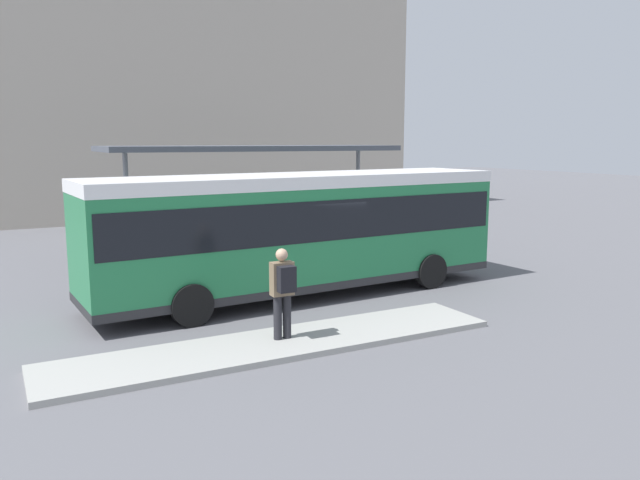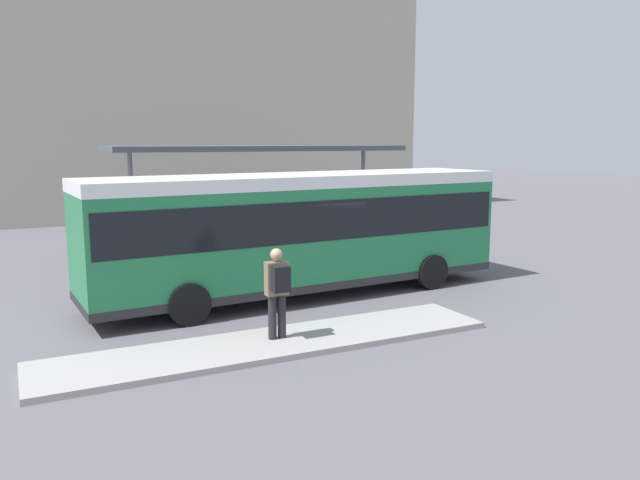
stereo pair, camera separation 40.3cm
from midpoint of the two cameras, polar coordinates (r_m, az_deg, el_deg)
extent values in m
plane|color=#5B5B60|center=(16.42, -1.02, -5.05)|extent=(120.00, 120.00, 0.00)
cube|color=#9E9E99|center=(12.43, -3.28, -9.44)|extent=(9.08, 1.80, 0.12)
cube|color=#237A47|center=(16.08, -1.04, 1.03)|extent=(11.13, 3.06, 2.81)
cube|color=white|center=(15.96, -1.05, 5.50)|extent=(11.16, 3.08, 0.30)
cube|color=black|center=(16.04, -1.04, 2.23)|extent=(10.92, 3.08, 0.98)
cube|color=black|center=(19.29, 13.38, 3.13)|extent=(0.21, 2.22, 1.08)
cube|color=#28282B|center=(16.32, -1.02, -3.51)|extent=(11.14, 3.07, 0.20)
cylinder|color=black|center=(19.08, 6.28, -1.65)|extent=(0.97, 0.34, 0.95)
cylinder|color=black|center=(17.31, 10.82, -2.86)|extent=(0.97, 0.34, 0.95)
cylinder|color=black|center=(16.08, -13.79, -3.87)|extent=(0.97, 0.34, 0.95)
cylinder|color=black|center=(13.93, -11.09, -5.77)|extent=(0.97, 0.34, 0.95)
cylinder|color=#232328|center=(12.39, -3.45, -7.06)|extent=(0.17, 0.17, 0.89)
cylinder|color=#232328|center=(12.47, -2.59, -6.96)|extent=(0.17, 0.17, 0.89)
cube|color=#7A664C|center=(12.24, -3.05, -3.52)|extent=(0.45, 0.25, 0.66)
cube|color=black|center=(12.03, -2.63, -3.58)|extent=(0.34, 0.22, 0.50)
sphere|color=tan|center=(12.14, -3.07, -1.33)|extent=(0.24, 0.24, 0.24)
torus|color=black|center=(25.10, 10.97, 0.58)|extent=(0.15, 0.76, 0.76)
torus|color=black|center=(24.40, 12.71, 0.28)|extent=(0.15, 0.76, 0.76)
cylinder|color=#287F3D|center=(24.71, 11.85, 1.00)|extent=(0.15, 0.80, 0.04)
cylinder|color=#287F3D|center=(24.59, 12.16, 0.81)|extent=(0.04, 0.04, 0.37)
cube|color=black|center=(24.57, 12.17, 1.24)|extent=(0.10, 0.19, 0.04)
cylinder|color=#287F3D|center=(24.98, 11.17, 1.31)|extent=(0.48, 0.10, 0.03)
torus|color=black|center=(24.97, 10.87, 0.42)|extent=(0.05, 0.66, 0.66)
torus|color=black|center=(25.67, 9.67, 0.69)|extent=(0.05, 0.66, 0.66)
cylinder|color=orange|center=(25.29, 10.28, 1.04)|extent=(0.04, 0.69, 0.04)
cylinder|color=orange|center=(25.43, 10.06, 0.97)|extent=(0.04, 0.04, 0.32)
cube|color=black|center=(25.40, 10.07, 1.33)|extent=(0.07, 0.18, 0.04)
cylinder|color=orange|center=(25.00, 10.77, 1.11)|extent=(0.48, 0.03, 0.03)
cube|color=#4C515B|center=(22.23, -5.30, 8.36)|extent=(10.25, 3.43, 0.18)
cylinder|color=gray|center=(21.15, -16.30, 2.79)|extent=(0.16, 0.16, 3.66)
cylinder|color=gray|center=(24.26, 4.42, 3.89)|extent=(0.16, 0.16, 3.66)
cube|color=#B2A899|center=(39.02, -12.90, 12.75)|extent=(25.76, 12.59, 13.34)
camera|label=1|loc=(0.20, -89.30, 0.11)|focal=35.00mm
camera|label=2|loc=(0.20, 90.70, -0.11)|focal=35.00mm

